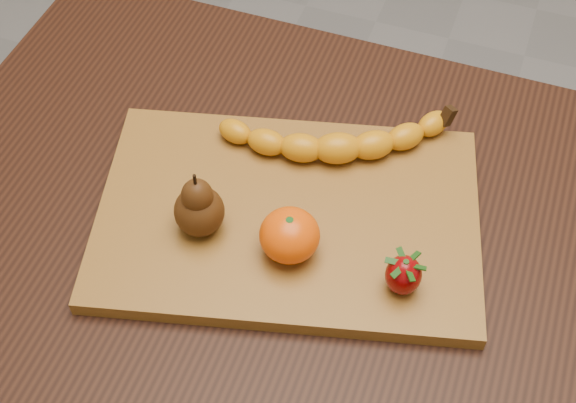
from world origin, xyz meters
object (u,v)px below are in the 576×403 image
(cutting_board, at_px, (288,217))
(mandarin, at_px, (290,235))
(pear, at_px, (198,202))
(table, at_px, (303,273))

(cutting_board, bearing_deg, mandarin, -82.62)
(cutting_board, xyz_separation_m, mandarin, (0.02, -0.05, 0.04))
(cutting_board, relative_size, pear, 4.94)
(cutting_board, bearing_deg, pear, -162.64)
(table, bearing_deg, pear, -154.99)
(table, xyz_separation_m, cutting_board, (-0.02, 0.00, 0.11))
(table, relative_size, mandarin, 14.59)
(pear, distance_m, mandarin, 0.11)
(pear, bearing_deg, table, 25.01)
(cutting_board, height_order, pear, pear)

